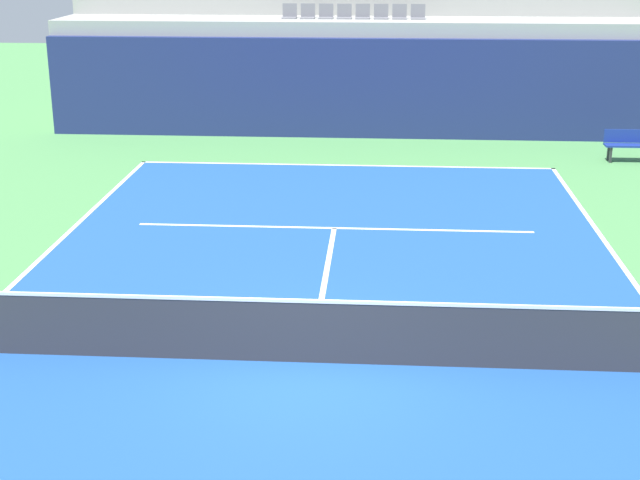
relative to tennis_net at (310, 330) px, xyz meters
name	(u,v)px	position (x,y,z in m)	size (l,w,h in m)	color
ground_plane	(310,363)	(0.00, 0.00, -0.51)	(80.00, 80.00, 0.00)	#4C8C4C
court_surface	(310,363)	(0.00, 0.00, -0.50)	(11.00, 24.00, 0.01)	#1E4C99
baseline_far	(345,165)	(0.00, 11.95, -0.50)	(11.00, 0.10, 0.00)	white
service_line_far	(334,228)	(0.00, 6.40, -0.50)	(8.26, 0.10, 0.00)	white
centre_service_line	(324,283)	(0.00, 3.20, -0.50)	(0.10, 6.40, 0.00)	white
back_wall	(351,89)	(0.00, 15.61, 0.97)	(18.25, 0.30, 2.95)	navy
stands_tier_lower	(353,75)	(0.00, 16.96, 1.19)	(18.25, 2.40, 3.39)	#9E9E99
stands_tier_upper	(355,53)	(0.00, 19.36, 1.57)	(18.25, 2.40, 4.17)	#9E9E99
seating_row_lower	(353,14)	(0.00, 17.06, 3.01)	(4.38, 0.44, 0.44)	slate
tennis_net	(310,330)	(0.00, 0.00, 0.00)	(11.08, 0.08, 1.07)	black
player_bench	(633,143)	(7.70, 12.99, 0.00)	(1.50, 0.40, 0.85)	navy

